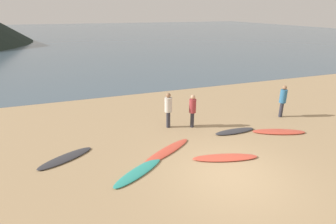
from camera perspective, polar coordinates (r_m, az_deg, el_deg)
ground_plane at (r=17.87m, az=-4.25°, el=3.67°), size 120.00×120.00×0.20m
ocean_water at (r=66.87m, az=-16.59°, el=15.56°), size 140.00×100.00×0.01m
surfboard_0 at (r=10.75m, az=-20.80°, el=-9.05°), size 2.14×1.56×0.08m
surfboard_1 at (r=9.36m, az=-6.21°, el=-12.40°), size 2.18×1.70×0.08m
surfboard_2 at (r=10.53m, az=-0.23°, el=-8.22°), size 2.50×1.79×0.07m
surfboard_3 at (r=10.30m, az=11.97°, el=-9.37°), size 2.48×1.18×0.09m
surfboard_4 at (r=12.49m, az=13.90°, el=-3.94°), size 1.95×0.50×0.09m
surfboard_5 at (r=13.06m, az=22.31°, el=-3.85°), size 2.38×1.40×0.09m
person_0 at (r=14.70m, az=23.06°, el=2.61°), size 0.33×0.33×1.65m
person_1 at (r=12.38m, az=5.20°, el=0.77°), size 0.32×0.32×1.57m
person_2 at (r=12.28m, az=0.06°, el=0.98°), size 0.34×0.34×1.66m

